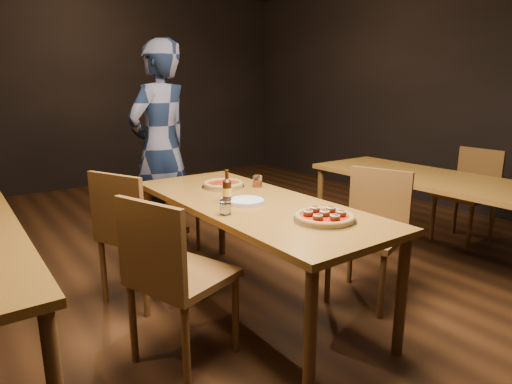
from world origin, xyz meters
TOP-DOWN VIEW (x-y plane):
  - ground at (0.00, 0.00)m, footprint 9.00×9.00m
  - room_shell at (0.00, 0.00)m, footprint 9.00×9.00m
  - table_main at (0.00, 0.00)m, footprint 0.80×2.00m
  - table_right at (1.70, -0.20)m, footprint 0.80×2.00m
  - chair_main_nw at (-0.63, -0.26)m, footprint 0.59×0.59m
  - chair_main_sw at (-0.54, 0.55)m, footprint 0.61×0.61m
  - chair_main_e at (0.70, -0.39)m, footprint 0.56×0.56m
  - chair_end at (0.02, 1.29)m, footprint 0.42×0.42m
  - chair_nbr_right at (2.40, -0.17)m, footprint 0.46×0.46m
  - pizza_meatball at (0.08, -0.59)m, footprint 0.35×0.35m
  - pizza_margherita at (0.07, 0.46)m, footprint 0.32×0.32m
  - plate_stack at (-0.06, -0.02)m, footprint 0.24×0.24m
  - beer_bottle at (-0.15, 0.06)m, footprint 0.06×0.06m
  - water_glass at (-0.30, -0.16)m, footprint 0.07×0.07m
  - amber_glass at (0.27, 0.31)m, footprint 0.07×0.07m
  - diner at (-0.00, 1.41)m, footprint 0.81×0.68m

SIDE VIEW (x-z plane):
  - ground at x=0.00m, z-range 0.00..0.00m
  - chair_end at x=0.02m, z-range 0.00..0.84m
  - chair_nbr_right at x=2.40m, z-range 0.00..0.95m
  - chair_main_e at x=0.70m, z-range 0.00..0.96m
  - chair_main_sw at x=-0.54m, z-range 0.00..0.98m
  - chair_main_nw at x=-0.63m, z-range 0.00..0.99m
  - table_main at x=0.00m, z-range 0.30..1.05m
  - table_right at x=1.70m, z-range 0.30..1.05m
  - plate_stack at x=-0.06m, z-range 0.75..0.77m
  - pizza_margherita at x=0.07m, z-range 0.75..0.79m
  - pizza_meatball at x=0.08m, z-range 0.74..0.81m
  - amber_glass at x=0.27m, z-range 0.75..0.84m
  - water_glass at x=-0.30m, z-range 0.75..0.84m
  - beer_bottle at x=-0.15m, z-range 0.72..0.93m
  - diner at x=0.00m, z-range 0.00..1.89m
  - room_shell at x=0.00m, z-range -2.64..6.36m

